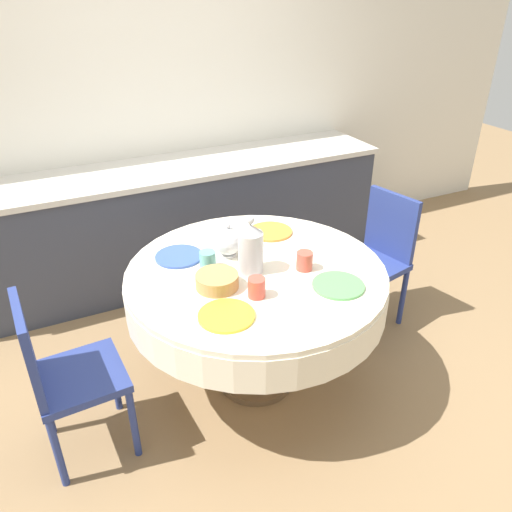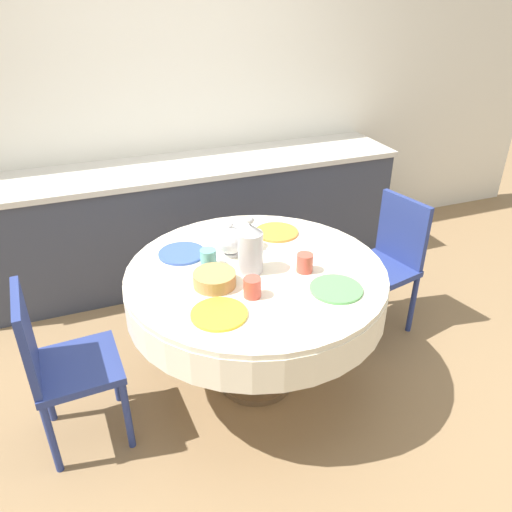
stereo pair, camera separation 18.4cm
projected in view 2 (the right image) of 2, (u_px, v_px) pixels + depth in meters
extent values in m
plane|color=#8E704C|center=(256.00, 380.00, 2.98)|extent=(12.00, 12.00, 0.00)
cube|color=silver|center=(173.00, 99.00, 3.75)|extent=(7.00, 0.05, 2.60)
cube|color=#383D4C|center=(192.00, 221.00, 3.91)|extent=(3.20, 0.60, 0.86)
cube|color=beige|center=(188.00, 166.00, 3.68)|extent=(3.24, 0.64, 0.04)
cylinder|color=brown|center=(256.00, 377.00, 2.97)|extent=(0.44, 0.44, 0.04)
cylinder|color=brown|center=(256.00, 340.00, 2.84)|extent=(0.11, 0.11, 0.52)
cylinder|color=silver|center=(256.00, 289.00, 2.66)|extent=(1.37, 1.37, 0.18)
cylinder|color=silver|center=(256.00, 272.00, 2.61)|extent=(1.36, 1.36, 0.03)
cube|color=navy|center=(378.00, 270.00, 3.22)|extent=(0.48, 0.48, 0.04)
cube|color=navy|center=(403.00, 230.00, 3.20)|extent=(0.12, 0.38, 0.44)
cylinder|color=navy|center=(374.00, 322.00, 3.12)|extent=(0.04, 0.04, 0.43)
cylinder|color=navy|center=(336.00, 296.00, 3.38)|extent=(0.04, 0.04, 0.43)
cylinder|color=navy|center=(413.00, 304.00, 3.30)|extent=(0.04, 0.04, 0.43)
cylinder|color=navy|center=(374.00, 280.00, 3.55)|extent=(0.04, 0.04, 0.43)
cube|color=navy|center=(77.00, 367.00, 2.42)|extent=(0.42, 0.42, 0.04)
cube|color=navy|center=(26.00, 338.00, 2.24)|extent=(0.06, 0.38, 0.44)
cylinder|color=navy|center=(114.00, 370.00, 2.74)|extent=(0.04, 0.04, 0.43)
cylinder|color=navy|center=(127.00, 415.00, 2.46)|extent=(0.04, 0.04, 0.43)
cylinder|color=navy|center=(46.00, 389.00, 2.61)|extent=(0.04, 0.04, 0.43)
cylinder|color=navy|center=(52.00, 439.00, 2.33)|extent=(0.04, 0.04, 0.43)
cylinder|color=yellow|center=(219.00, 314.00, 2.25)|extent=(0.26, 0.26, 0.01)
cylinder|color=#CC4C3D|center=(252.00, 288.00, 2.36)|extent=(0.08, 0.08, 0.10)
cylinder|color=#5BA85B|center=(336.00, 289.00, 2.43)|extent=(0.26, 0.26, 0.01)
cylinder|color=#CC4C3D|center=(305.00, 263.00, 2.57)|extent=(0.08, 0.08, 0.10)
cylinder|color=#3856AD|center=(182.00, 253.00, 2.74)|extent=(0.26, 0.26, 0.01)
cylinder|color=#5BA39E|center=(208.00, 258.00, 2.61)|extent=(0.08, 0.08, 0.10)
cylinder|color=orange|center=(276.00, 232.00, 2.97)|extent=(0.26, 0.26, 0.01)
cylinder|color=white|center=(250.00, 239.00, 2.80)|extent=(0.08, 0.08, 0.10)
cylinder|color=#B2B2B7|center=(250.00, 252.00, 2.54)|extent=(0.13, 0.13, 0.22)
cone|color=#B2B2B7|center=(250.00, 228.00, 2.48)|extent=(0.12, 0.12, 0.05)
sphere|color=#B2B2B7|center=(250.00, 220.00, 2.46)|extent=(0.04, 0.04, 0.04)
cylinder|color=white|center=(231.00, 253.00, 2.74)|extent=(0.08, 0.08, 0.01)
sphere|color=white|center=(231.00, 240.00, 2.70)|extent=(0.15, 0.15, 0.15)
cylinder|color=white|center=(246.00, 236.00, 2.73)|extent=(0.09, 0.03, 0.05)
sphere|color=white|center=(230.00, 224.00, 2.66)|extent=(0.03, 0.03, 0.03)
cylinder|color=#AD844C|center=(215.00, 279.00, 2.46)|extent=(0.21, 0.21, 0.07)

